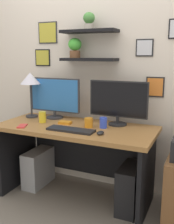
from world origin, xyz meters
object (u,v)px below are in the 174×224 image
(keyboard, at_px, (71,130))
(scissors_tray, at_px, (65,123))
(cell_phone, at_px, (22,126))
(desk, at_px, (78,146))
(monitor_right, at_px, (118,101))
(water_cup, at_px, (42,117))
(computer_tower_right, at_px, (130,188))
(desk_lamp, at_px, (30,81))
(computer_tower_left, at_px, (38,168))
(coffee_mug, at_px, (89,123))
(pen_cup, at_px, (103,123))
(computer_mouse, at_px, (100,133))
(monitor_left, at_px, (55,97))

(keyboard, bearing_deg, scissors_tray, 129.68)
(cell_phone, bearing_deg, desk, 9.12)
(monitor_right, xyz_separation_m, water_cup, (-0.72, -0.23, -0.18))
(scissors_tray, distance_m, computer_tower_right, 0.88)
(desk_lamp, xyz_separation_m, computer_tower_left, (0.10, -0.06, -0.95))
(desk_lamp, bearing_deg, coffee_mug, -9.69)
(keyboard, bearing_deg, computer_tower_right, 19.43)
(desk, relative_size, monitor_right, 2.65)
(computer_tower_right, bearing_deg, scissors_tray, 178.12)
(desk, xyz_separation_m, pen_cup, (0.27, -0.00, 0.26))
(desk, height_order, monitor_right, monitor_right)
(computer_mouse, relative_size, computer_tower_left, 0.22)
(desk_lamp, relative_size, computer_tower_left, 1.22)
(monitor_left, relative_size, coffee_mug, 6.46)
(pen_cup, bearing_deg, monitor_right, 62.37)
(monitor_right, relative_size, pen_cup, 5.79)
(keyboard, relative_size, desk_lamp, 0.90)
(desk, xyz_separation_m, computer_tower_right, (0.56, -0.04, -0.32))
(coffee_mug, height_order, scissors_tray, coffee_mug)
(monitor_right, height_order, coffee_mug, monitor_right)
(computer_tower_right, bearing_deg, monitor_right, 134.99)
(monitor_right, height_order, water_cup, monitor_right)
(scissors_tray, bearing_deg, water_cup, -168.57)
(desk, bearing_deg, pen_cup, -0.64)
(cell_phone, relative_size, computer_tower_right, 0.33)
(coffee_mug, distance_m, water_cup, 0.50)
(monitor_left, bearing_deg, scissors_tray, -38.89)
(water_cup, bearing_deg, desk_lamp, 147.71)
(computer_tower_right, bearing_deg, monitor_left, 167.59)
(desk, height_order, computer_tower_left, desk)
(keyboard, xyz_separation_m, pen_cup, (0.23, 0.22, 0.04))
(scissors_tray, height_order, water_cup, water_cup)
(keyboard, distance_m, cell_phone, 0.50)
(computer_tower_left, bearing_deg, pen_cup, -2.20)
(water_cup, bearing_deg, cell_phone, -112.47)
(computer_mouse, height_order, desk_lamp, desk_lamp)
(water_cup, height_order, computer_tower_left, water_cup)
(desk, xyz_separation_m, keyboard, (0.04, -0.22, 0.22))
(desk, bearing_deg, desk_lamp, 171.53)
(computer_mouse, relative_size, desk_lamp, 0.18)
(desk, distance_m, monitor_left, 0.59)
(computer_mouse, height_order, coffee_mug, coffee_mug)
(pen_cup, height_order, water_cup, water_cup)
(monitor_right, bearing_deg, desk, -155.18)
(computer_tower_left, bearing_deg, monitor_right, 9.05)
(monitor_left, relative_size, cell_phone, 4.15)
(monitor_right, distance_m, desk_lamp, 0.98)
(cell_phone, bearing_deg, keyboard, -15.36)
(desk, relative_size, computer_tower_left, 3.83)
(keyboard, xyz_separation_m, scissors_tray, (-0.17, 0.21, 0.00))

